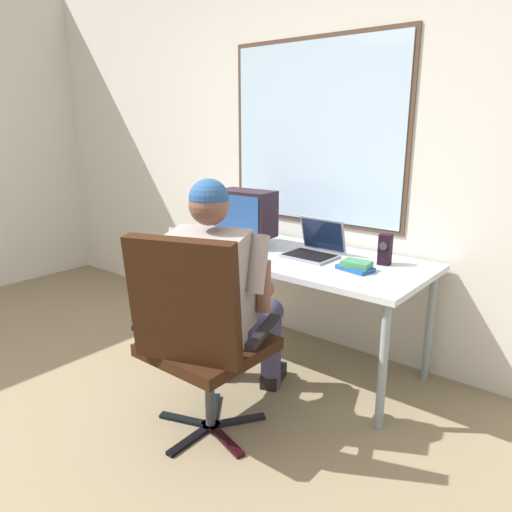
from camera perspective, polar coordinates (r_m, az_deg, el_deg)
ground_plane at (r=2.47m, az=-26.78°, el=-25.11°), size 5.96×4.51×0.02m
wall_rear at (r=3.40m, az=6.91°, el=12.59°), size 5.96×0.08×2.73m
desk at (r=3.10m, az=3.40°, el=-0.59°), size 1.82×0.77×0.73m
office_chair at (r=2.29m, az=-6.98°, el=-8.64°), size 0.71×0.65×1.07m
person_seated at (r=2.50m, az=-3.97°, el=-4.66°), size 0.68×0.87×1.29m
crt_monitor at (r=3.24m, az=-1.22°, el=4.95°), size 0.40×0.24×0.37m
laptop at (r=3.02m, az=7.04°, el=1.17°), size 0.32×0.30×0.23m
wine_glass at (r=3.32m, az=-7.75°, el=2.90°), size 0.08×0.08×0.13m
desk_speaker at (r=2.90m, az=14.98°, el=0.76°), size 0.07×0.07×0.18m
book_stack at (r=2.76m, az=11.70°, el=-1.18°), size 0.21×0.16×0.06m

